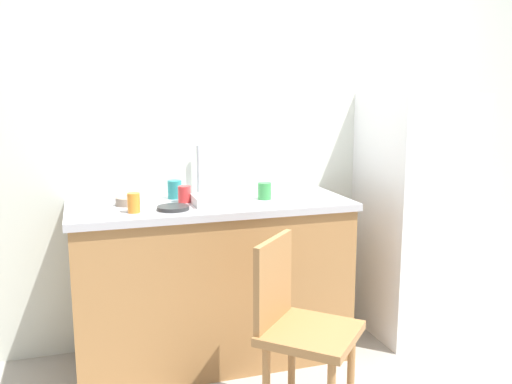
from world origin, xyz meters
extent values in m
cube|color=silver|center=(0.00, 1.00, 1.20)|extent=(4.80, 0.10, 2.40)
cube|color=#A87542|center=(-0.36, 0.65, 0.45)|extent=(1.52, 0.60, 0.89)
cube|color=#B7B7BC|center=(-0.36, 0.65, 0.91)|extent=(1.56, 0.64, 0.04)
cylinder|color=#B7B7BC|center=(-0.37, 0.90, 1.08)|extent=(0.02, 0.02, 0.29)
cube|color=white|center=(0.97, 0.64, 0.76)|extent=(0.57, 0.62, 1.53)
cylinder|color=#A87542|center=(0.11, -0.17, 0.23)|extent=(0.04, 0.04, 0.45)
cylinder|color=#A87542|center=(-0.10, 0.04, 0.23)|extent=(0.04, 0.04, 0.45)
cube|color=#A87542|center=(-0.10, -0.17, 0.47)|extent=(0.57, 0.57, 0.04)
cube|color=#A87542|center=(-0.23, -0.05, 0.69)|extent=(0.27, 0.28, 0.40)
cube|color=white|center=(-0.33, 0.58, 0.96)|extent=(0.28, 0.20, 0.05)
cylinder|color=gray|center=(-0.81, 0.70, 0.95)|extent=(0.13, 0.13, 0.04)
cylinder|color=#2D2D2D|center=(-0.60, 0.50, 0.94)|extent=(0.17, 0.17, 0.02)
cylinder|color=teal|center=(-0.53, 0.81, 0.98)|extent=(0.08, 0.08, 0.10)
cylinder|color=red|center=(-0.50, 0.68, 0.98)|extent=(0.07, 0.07, 0.09)
cylinder|color=orange|center=(-0.80, 0.50, 0.98)|extent=(0.06, 0.06, 0.10)
cylinder|color=green|center=(-0.05, 0.63, 0.98)|extent=(0.08, 0.08, 0.10)
camera|label=1|loc=(-1.04, -2.29, 1.54)|focal=38.37mm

